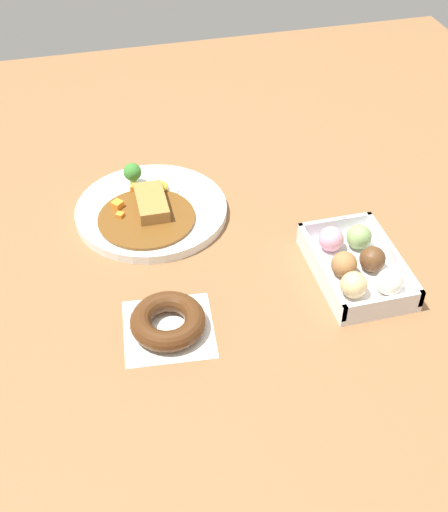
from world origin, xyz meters
name	(u,v)px	position (x,y,z in m)	size (l,w,h in m)	color
ground_plane	(242,220)	(0.00, 0.00, 0.00)	(1.60, 1.60, 0.00)	brown
curry_plate	(151,209)	(-0.06, -0.16, 0.01)	(0.28, 0.28, 0.07)	white
donut_box	(357,265)	(0.19, 0.15, 0.02)	(0.21, 0.14, 0.06)	white
chocolate_ring_donut	(168,322)	(0.23, -0.18, 0.02)	(0.15, 0.15, 0.04)	white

